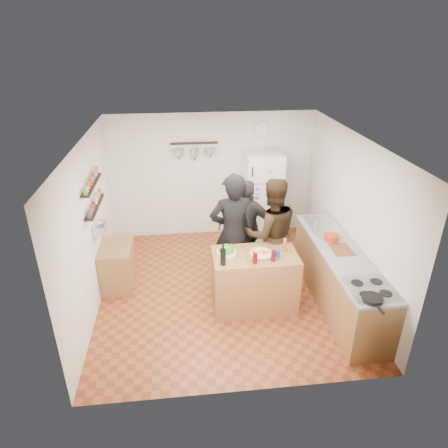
{
  "coord_description": "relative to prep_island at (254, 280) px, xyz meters",
  "views": [
    {
      "loc": [
        -0.64,
        -5.45,
        3.87
      ],
      "look_at": [
        0.0,
        0.1,
        1.15
      ],
      "focal_mm": 32.0,
      "sensor_mm": 36.0,
      "label": 1
    }
  ],
  "objects": [
    {
      "name": "room_shell",
      "position": [
        -0.4,
        0.87,
        0.79
      ],
      "size": [
        4.2,
        4.2,
        4.2
      ],
      "color": "brown",
      "rests_on": "ground"
    },
    {
      "name": "prep_island",
      "position": [
        0.0,
        0.0,
        0.0
      ],
      "size": [
        1.25,
        0.72,
        0.91
      ],
      "primitive_type": "cube",
      "color": "#996638",
      "rests_on": "floor"
    },
    {
      "name": "pizza_board",
      "position": [
        0.08,
        -0.02,
        0.47
      ],
      "size": [
        0.42,
        0.34,
        0.02
      ],
      "primitive_type": "cube",
      "color": "brown",
      "rests_on": "prep_island"
    },
    {
      "name": "pizza",
      "position": [
        0.08,
        -0.02,
        0.48
      ],
      "size": [
        0.34,
        0.34,
        0.02
      ],
      "primitive_type": "cylinder",
      "color": "beige",
      "rests_on": "pizza_board"
    },
    {
      "name": "salad_bowl",
      "position": [
        -0.42,
        0.05,
        0.48
      ],
      "size": [
        0.29,
        0.29,
        0.06
      ],
      "primitive_type": "cylinder",
      "color": "white",
      "rests_on": "prep_island"
    },
    {
      "name": "wine_bottle",
      "position": [
        -0.5,
        -0.22,
        0.58
      ],
      "size": [
        0.08,
        0.08,
        0.24
      ],
      "primitive_type": "cylinder",
      "color": "black",
      "rests_on": "prep_island"
    },
    {
      "name": "wine_glass_near",
      "position": [
        -0.05,
        -0.24,
        0.54
      ],
      "size": [
        0.07,
        0.07,
        0.16
      ],
      "primitive_type": "cylinder",
      "color": "#5A0807",
      "rests_on": "prep_island"
    },
    {
      "name": "wine_glass_far",
      "position": [
        0.22,
        -0.2,
        0.53
      ],
      "size": [
        0.07,
        0.07,
        0.16
      ],
      "primitive_type": "cylinder",
      "color": "#540718",
      "rests_on": "prep_island"
    },
    {
      "name": "pepper_mill",
      "position": [
        0.45,
        0.05,
        0.54
      ],
      "size": [
        0.05,
        0.05,
        0.17
      ],
      "primitive_type": "cylinder",
      "color": "#8E5A3B",
      "rests_on": "prep_island"
    },
    {
      "name": "salt_canister",
      "position": [
        0.3,
        -0.12,
        0.51
      ],
      "size": [
        0.07,
        0.07,
        0.12
      ],
      "primitive_type": "cylinder",
      "color": "navy",
      "rests_on": "prep_island"
    },
    {
      "name": "person_left",
      "position": [
        -0.26,
        0.53,
        0.54
      ],
      "size": [
        0.73,
        0.48,
        1.99
      ],
      "primitive_type": "imported",
      "rotation": [
        0.0,
        0.0,
        3.14
      ],
      "color": "black",
      "rests_on": "floor"
    },
    {
      "name": "person_center",
      "position": [
        0.36,
        0.57,
        0.48
      ],
      "size": [
        0.97,
        0.78,
        1.87
      ],
      "primitive_type": "imported",
      "rotation": [
        0.0,
        0.0,
        3.23
      ],
      "color": "black",
      "rests_on": "floor"
    },
    {
      "name": "person_back",
      "position": [
        0.05,
        0.99,
        0.39
      ],
      "size": [
        1.07,
        0.67,
        1.7
      ],
      "primitive_type": "imported",
      "rotation": [
        0.0,
        0.0,
        2.86
      ],
      "color": "#292624",
      "rests_on": "floor"
    },
    {
      "name": "counter_run",
      "position": [
        1.3,
        -0.07,
        -0.01
      ],
      "size": [
        0.63,
        2.63,
        0.9
      ],
      "primitive_type": "cube",
      "color": "#9E7042",
      "rests_on": "floor"
    },
    {
      "name": "stove_top",
      "position": [
        1.3,
        -1.02,
        0.46
      ],
      "size": [
        0.6,
        0.62,
        0.02
      ],
      "primitive_type": "cube",
      "color": "white",
      "rests_on": "counter_run"
    },
    {
      "name": "skillet",
      "position": [
        1.2,
        -1.26,
        0.49
      ],
      "size": [
        0.26,
        0.26,
        0.05
      ],
      "primitive_type": "cylinder",
      "color": "black",
      "rests_on": "stove_top"
    },
    {
      "name": "sink",
      "position": [
        1.3,
        0.78,
        0.46
      ],
      "size": [
        0.5,
        0.8,
        0.03
      ],
      "primitive_type": "cube",
      "color": "silver",
      "rests_on": "counter_run"
    },
    {
      "name": "cutting_board",
      "position": [
        1.3,
        -0.02,
        0.46
      ],
      "size": [
        0.3,
        0.4,
        0.02
      ],
      "primitive_type": "cube",
      "color": "brown",
      "rests_on": "counter_run"
    },
    {
      "name": "red_bowl",
      "position": [
        1.25,
        0.28,
        0.51
      ],
      "size": [
        0.23,
        0.23,
        0.1
      ],
      "primitive_type": "cylinder",
      "color": "red",
      "rests_on": "counter_run"
    },
    {
      "name": "fridge",
      "position": [
        0.55,
        2.23,
        0.45
      ],
      "size": [
        0.7,
        0.68,
        1.8
      ],
      "primitive_type": "cube",
      "color": "white",
      "rests_on": "floor"
    },
    {
      "name": "wall_clock",
      "position": [
        0.55,
        2.56,
        1.69
      ],
      "size": [
        0.3,
        0.03,
        0.3
      ],
      "primitive_type": "cylinder",
      "rotation": [
        1.57,
        0.0,
        0.0
      ],
      "color": "silver",
      "rests_on": "back_wall"
    },
    {
      "name": "spice_shelf_lower",
      "position": [
        -2.33,
        0.68,
        1.04
      ],
      "size": [
        0.12,
        1.0,
        0.02
      ],
      "primitive_type": "cube",
      "color": "black",
      "rests_on": "left_wall"
    },
    {
      "name": "spice_shelf_upper",
      "position": [
        -2.33,
        0.68,
        1.4
      ],
      "size": [
        0.12,
        1.0,
        0.02
      ],
      "primitive_type": "cube",
      "color": "black",
      "rests_on": "left_wall"
    },
    {
      "name": "produce_basket",
      "position": [
        -2.3,
        0.68,
        0.69
      ],
      "size": [
        0.18,
        0.35,
        0.14
      ],
      "primitive_type": "cube",
      "color": "silver",
      "rests_on": "left_wall"
    },
    {
      "name": "side_table",
      "position": [
        -2.14,
        0.82,
        -0.09
      ],
      "size": [
        0.5,
        0.8,
        0.73
      ],
      "primitive_type": "cube",
      "color": "#A07343",
      "rests_on": "floor"
    },
    {
      "name": "pot_rack",
      "position": [
        -0.75,
        2.48,
        1.49
      ],
      "size": [
        0.9,
        0.04,
        0.04
      ],
      "primitive_type": "cube",
      "color": "black",
      "rests_on": "back_wall"
    }
  ]
}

